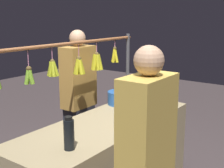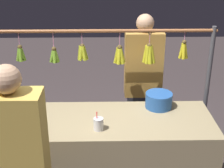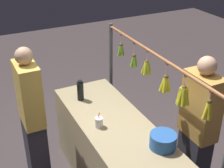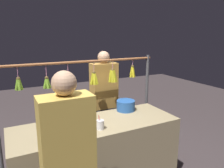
{
  "view_description": "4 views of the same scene",
  "coord_description": "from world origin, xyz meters",
  "px_view_note": "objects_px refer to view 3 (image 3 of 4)",
  "views": [
    {
      "loc": [
        2.12,
        1.62,
        1.83
      ],
      "look_at": [
        -0.09,
        0.0,
        1.21
      ],
      "focal_mm": 50.12,
      "sensor_mm": 36.0,
      "label": 1
    },
    {
      "loc": [
        -0.03,
        2.51,
        2.3
      ],
      "look_at": [
        -0.08,
        0.0,
        1.22
      ],
      "focal_mm": 52.32,
      "sensor_mm": 36.0,
      "label": 2
    },
    {
      "loc": [
        -2.46,
        1.25,
        2.8
      ],
      "look_at": [
        0.08,
        0.0,
        1.31
      ],
      "focal_mm": 51.82,
      "sensor_mm": 36.0,
      "label": 3
    },
    {
      "loc": [
        0.93,
        2.21,
        1.9
      ],
      "look_at": [
        -0.2,
        0.0,
        1.33
      ],
      "focal_mm": 34.79,
      "sensor_mm": 36.0,
      "label": 4
    }
  ],
  "objects_px": {
    "water_bottle": "(80,91)",
    "blue_bucket": "(163,141)",
    "drink_cup": "(99,122)",
    "customer_person": "(33,119)",
    "vendor_person": "(197,132)"
  },
  "relations": [
    {
      "from": "drink_cup",
      "to": "customer_person",
      "type": "height_order",
      "value": "customer_person"
    },
    {
      "from": "water_bottle",
      "to": "blue_bucket",
      "type": "relative_size",
      "value": 0.99
    },
    {
      "from": "water_bottle",
      "to": "drink_cup",
      "type": "bearing_deg",
      "value": 176.8
    },
    {
      "from": "water_bottle",
      "to": "drink_cup",
      "type": "xyz_separation_m",
      "value": [
        -0.59,
        0.03,
        -0.06
      ]
    },
    {
      "from": "customer_person",
      "to": "water_bottle",
      "type": "bearing_deg",
      "value": -83.34
    },
    {
      "from": "water_bottle",
      "to": "customer_person",
      "type": "relative_size",
      "value": 0.15
    },
    {
      "from": "drink_cup",
      "to": "customer_person",
      "type": "distance_m",
      "value": 0.77
    },
    {
      "from": "blue_bucket",
      "to": "drink_cup",
      "type": "xyz_separation_m",
      "value": [
        0.56,
        0.4,
        -0.02
      ]
    },
    {
      "from": "water_bottle",
      "to": "drink_cup",
      "type": "distance_m",
      "value": 0.6
    },
    {
      "from": "blue_bucket",
      "to": "customer_person",
      "type": "height_order",
      "value": "customer_person"
    },
    {
      "from": "drink_cup",
      "to": "vendor_person",
      "type": "distance_m",
      "value": 1.01
    },
    {
      "from": "water_bottle",
      "to": "vendor_person",
      "type": "distance_m",
      "value": 1.37
    },
    {
      "from": "blue_bucket",
      "to": "customer_person",
      "type": "distance_m",
      "value": 1.45
    },
    {
      "from": "drink_cup",
      "to": "vendor_person",
      "type": "height_order",
      "value": "vendor_person"
    },
    {
      "from": "drink_cup",
      "to": "vendor_person",
      "type": "xyz_separation_m",
      "value": [
        -0.46,
        -0.89,
        -0.11
      ]
    }
  ]
}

